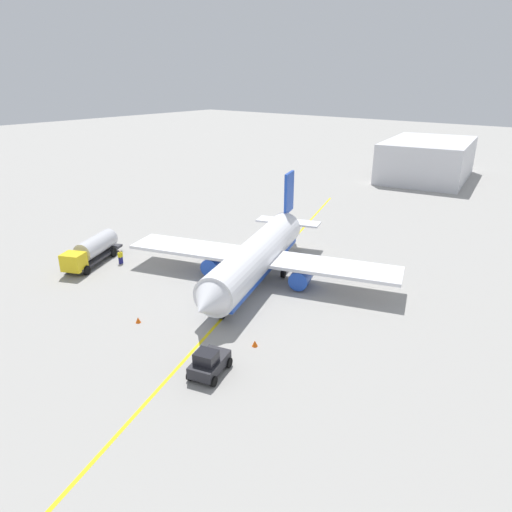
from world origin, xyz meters
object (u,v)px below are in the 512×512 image
Objects in this scene: airplane at (257,256)px; pushback_tug at (209,363)px; fuel_tanker at (92,250)px; safety_cone_wingtip at (138,320)px; safety_cone_nose at (255,343)px; refueling_worker at (120,257)px.

airplane reaches higher than pushback_tug.
fuel_tanker reaches higher than safety_cone_wingtip.
safety_cone_wingtip is at bearing 70.23° from fuel_tanker.
pushback_tug is at bearing 81.60° from safety_cone_wingtip.
fuel_tanker is at bearing -105.38° from pushback_tug.
fuel_tanker is at bearing -94.53° from safety_cone_nose.
fuel_tanker is 2.46× the size of pushback_tug.
airplane is 7.77× the size of pushback_tug.
safety_cone_wingtip is at bearing 59.68° from refueling_worker.
safety_cone_nose is (-5.26, 0.30, -0.73)m from pushback_tug.
safety_cone_wingtip is (-1.59, -10.77, -0.73)m from pushback_tug.
pushback_tug is at bearing 74.62° from fuel_tanker.
safety_cone_nose is at bearing 80.28° from refueling_worker.
refueling_worker is 24.90m from safety_cone_nose.
pushback_tug is 10.91m from safety_cone_wingtip.
refueling_worker is at bearing -120.32° from safety_cone_wingtip.
safety_cone_nose is at bearing 176.79° from pushback_tug.
fuel_tanker is at bearing -53.42° from refueling_worker.
safety_cone_nose is at bearing 85.47° from fuel_tanker.
refueling_worker is 15.62m from safety_cone_wingtip.
airplane reaches higher than safety_cone_nose.
refueling_worker is at bearing -67.01° from airplane.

